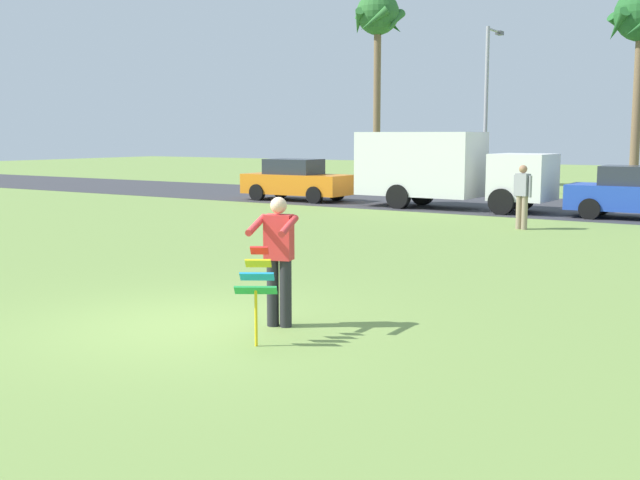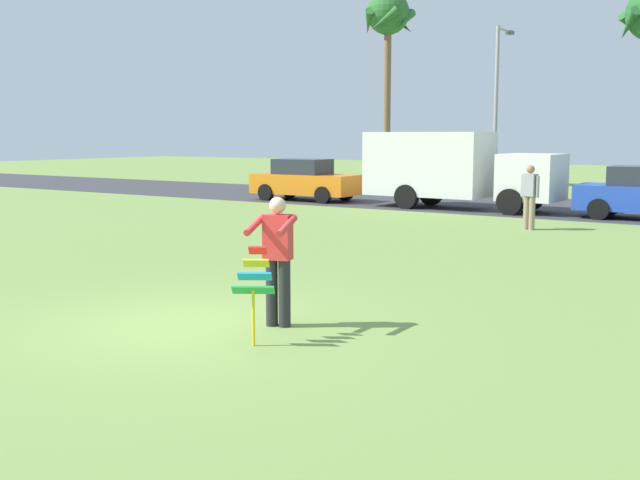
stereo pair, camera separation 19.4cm
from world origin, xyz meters
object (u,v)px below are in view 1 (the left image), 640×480
object	(u,v)px
parked_car_orange	(296,181)
streetlight_pole	(487,100)
parked_car_blue	(640,194)
palm_tree_left_near	(378,22)
person_kite_flyer	(278,256)
parked_truck_white_box	(442,168)
kite_held	(257,280)
person_walker_near	(522,195)

from	to	relation	value
parked_car_orange	streetlight_pole	size ratio (longest dim) A/B	0.61
parked_car_blue	palm_tree_left_near	size ratio (longest dim) A/B	0.45
parked_car_blue	streetlight_pole	distance (m)	10.95
person_kite_flyer	parked_car_orange	xyz separation A→B (m)	(-11.27, 16.78, -0.18)
parked_truck_white_box	palm_tree_left_near	distance (m)	14.30
kite_held	parked_truck_white_box	size ratio (longest dim) A/B	0.17
palm_tree_left_near	person_walker_near	bearing A→B (deg)	-49.22
person_kite_flyer	parked_truck_white_box	distance (m)	17.58
person_kite_flyer	palm_tree_left_near	size ratio (longest dim) A/B	0.18
parked_car_orange	parked_car_blue	bearing A→B (deg)	-0.00
kite_held	streetlight_pole	size ratio (longest dim) A/B	0.17
parked_car_orange	parked_car_blue	distance (m)	12.53
parked_truck_white_box	palm_tree_left_near	bearing A→B (deg)	128.94
parked_car_blue	person_walker_near	distance (m)	4.87
person_kite_flyer	person_walker_near	bearing A→B (deg)	94.08
parked_car_orange	parked_car_blue	size ratio (longest dim) A/B	0.99
person_kite_flyer	streetlight_pole	world-z (taller)	streetlight_pole
parked_car_orange	parked_truck_white_box	world-z (taller)	parked_truck_white_box
person_kite_flyer	streetlight_pole	distance (m)	24.96
kite_held	person_walker_near	xyz separation A→B (m)	(-1.14, 13.22, 0.15)
person_kite_flyer	streetlight_pole	size ratio (longest dim) A/B	0.25
kite_held	parked_car_orange	xyz separation A→B (m)	(-11.53, 17.59, -0.01)
person_walker_near	parked_car_blue	bearing A→B (deg)	63.80
palm_tree_left_near	streetlight_pole	distance (m)	8.35
palm_tree_left_near	person_walker_near	world-z (taller)	palm_tree_left_near
palm_tree_left_near	person_walker_near	xyz separation A→B (m)	(12.29, -14.25, -7.05)
person_kite_flyer	parked_truck_white_box	world-z (taller)	parked_truck_white_box
person_walker_near	parked_car_orange	bearing A→B (deg)	157.18
parked_car_blue	palm_tree_left_near	world-z (taller)	palm_tree_left_near
palm_tree_left_near	person_walker_near	distance (m)	20.09
person_kite_flyer	kite_held	xyz separation A→B (m)	(0.26, -0.80, -0.17)
kite_held	parked_car_orange	bearing A→B (deg)	123.24
kite_held	palm_tree_left_near	world-z (taller)	palm_tree_left_near
kite_held	parked_truck_white_box	distance (m)	18.43
palm_tree_left_near	streetlight_pole	bearing A→B (deg)	-21.84
parked_car_blue	palm_tree_left_near	distance (m)	18.92
streetlight_pole	person_walker_near	size ratio (longest dim) A/B	4.05
person_kite_flyer	parked_car_orange	world-z (taller)	person_kite_flyer
kite_held	person_walker_near	world-z (taller)	person_walker_near
parked_truck_white_box	person_walker_near	world-z (taller)	parked_truck_white_box
person_kite_flyer	parked_truck_white_box	size ratio (longest dim) A/B	0.26
person_kite_flyer	palm_tree_left_near	world-z (taller)	palm_tree_left_near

